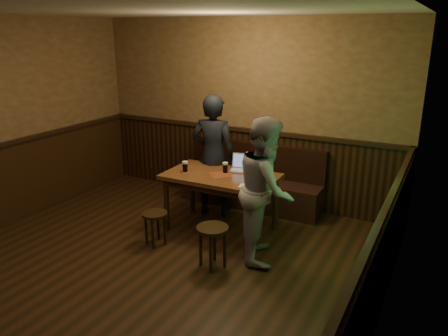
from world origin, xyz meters
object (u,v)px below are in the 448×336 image
pint_left (185,167)px  laptop (242,166)px  stool_left (155,219)px  pint_mid (225,168)px  stool_right (212,235)px  person_suit (213,156)px  pint_right (254,176)px  bench (251,186)px  person_grey (266,189)px  pub_table (221,182)px

pint_left → laptop: laptop is taller
laptop → stool_left: bearing=-134.7°
pint_left → pint_mid: pint_left is taller
pint_mid → laptop: bearing=53.9°
stool_left → laptop: 1.37m
stool_right → pint_mid: pint_mid is taller
person_suit → pint_right: bearing=139.4°
stool_right → bench: bearing=101.3°
bench → person_grey: 1.68m
bench → person_suit: person_suit is taller
bench → pint_left: size_ratio=14.68×
stool_left → pint_right: 1.35m
stool_right → person_grey: person_grey is taller
bench → pub_table: 1.06m
person_suit → bench: bearing=-132.6°
bench → person_suit: 0.88m
pub_table → pint_right: 0.53m
pub_table → person_suit: 0.58m
pint_right → person_suit: 0.97m
bench → laptop: laptop is taller
pub_table → pint_right: pint_right is taller
pub_table → stool_left: (-0.53, -0.77, -0.34)m
laptop → person_grey: (0.63, -0.68, 0.00)m
pub_table → person_grey: size_ratio=0.88×
bench → laptop: bearing=-76.4°
stool_right → pub_table: bearing=112.7°
bench → pint_right: bench is taller
person_suit → laptop: bearing=155.5°
person_suit → pub_table: bearing=118.5°
stool_right → pint_mid: (-0.36, 1.00, 0.47)m
person_suit → stool_right: bearing=107.6°
bench → stool_left: 1.84m
pint_right → person_grey: (0.31, -0.33, -0.02)m
pint_left → person_grey: (1.28, -0.26, -0.02)m
pint_right → laptop: 0.48m
bench → person_grey: person_grey is taller
bench → stool_left: bench is taller
pub_table → pint_left: size_ratio=9.91×
stool_left → person_suit: bearing=81.5°
pint_right → laptop: bearing=132.8°
bench → person_suit: size_ratio=1.24×
pint_left → pint_mid: (0.49, 0.22, -0.00)m
pint_left → laptop: bearing=33.5°
stool_right → stool_left: bearing=171.4°
stool_right → pint_mid: 1.16m
stool_right → laptop: 1.30m
pub_table → stool_right: 1.02m
stool_left → stool_right: size_ratio=0.87×
pub_table → stool_left: 0.99m
person_grey → laptop: bearing=21.7°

